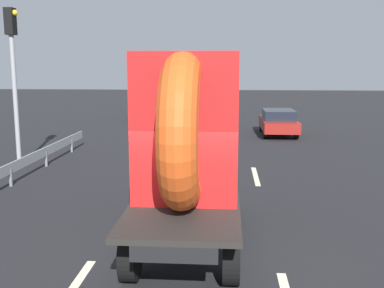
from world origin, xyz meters
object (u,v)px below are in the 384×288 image
at_px(traffic_light, 13,65).
at_px(distant_sedan, 278,121).
at_px(oncoming_car, 153,109).
at_px(flatbed_truck, 190,155).

bearing_deg(traffic_light, distant_sedan, 40.18).
xyz_separation_m(traffic_light, oncoming_car, (2.50, 14.69, -2.92)).
bearing_deg(distant_sedan, traffic_light, -139.82).
bearing_deg(oncoming_car, distant_sedan, -38.89).
distance_m(flatbed_truck, traffic_light, 9.38).
distance_m(traffic_light, oncoming_car, 15.19).
xyz_separation_m(flatbed_truck, distant_sedan, (3.48, 14.92, -1.09)).
bearing_deg(distant_sedan, oncoming_car, 141.11).
relative_size(flatbed_truck, oncoming_car, 1.29).
relative_size(distant_sedan, traffic_light, 0.74).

